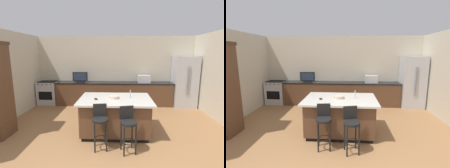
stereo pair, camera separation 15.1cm
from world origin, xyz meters
TOP-DOWN VIEW (x-y plane):
  - wall_back at (0.00, 4.52)m, footprint 6.79×0.12m
  - wall_left at (-3.19, 2.26)m, footprint 0.12×4.92m
  - counter_back at (-0.04, 4.14)m, footprint 4.57×0.62m
  - kitchen_island at (0.07, 1.76)m, footprint 1.81×1.25m
  - refrigerator at (2.67, 4.08)m, footprint 0.83×0.77m
  - range_oven at (-2.71, 4.14)m, footprint 0.75×0.63m
  - microwave at (1.14, 4.14)m, footprint 0.48×0.36m
  - tv_monitor at (-1.37, 4.09)m, footprint 0.58×0.16m
  - sink_faucet_back at (-0.05, 4.24)m, footprint 0.02×0.02m
  - sink_faucet_island at (0.44, 1.76)m, footprint 0.02×0.02m
  - bar_stool_left at (-0.24, 1.02)m, footprint 0.34×0.36m
  - bar_stool_right at (0.35, 0.92)m, footprint 0.35×0.37m
  - fruit_bowl at (0.03, 1.75)m, footprint 0.25×0.25m
  - cell_phone at (-0.41, 1.66)m, footprint 0.11×0.16m

SIDE VIEW (x-z plane):
  - counter_back at x=-0.04m, z-range 0.00..0.91m
  - range_oven at x=-2.71m, z-range 0.00..0.93m
  - kitchen_island at x=0.07m, z-range 0.01..0.93m
  - bar_stool_right at x=0.35m, z-range 0.09..1.05m
  - bar_stool_left at x=-0.24m, z-range 0.10..1.06m
  - cell_phone at x=-0.41m, z-range 0.92..0.93m
  - fruit_bowl at x=0.03m, z-range 0.92..0.99m
  - refrigerator at x=2.67m, z-range 0.00..1.93m
  - sink_faucet_island at x=0.44m, z-range 0.92..1.14m
  - sink_faucet_back at x=-0.05m, z-range 0.91..1.15m
  - microwave at x=1.14m, z-range 0.91..1.20m
  - tv_monitor at x=-1.37m, z-range 0.90..1.30m
  - wall_back at x=0.00m, z-range 0.00..2.72m
  - wall_left at x=-3.19m, z-range 0.00..2.72m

